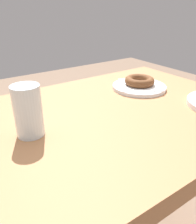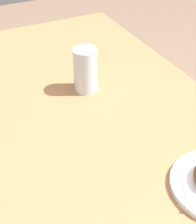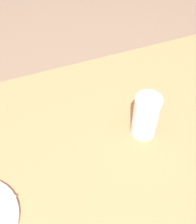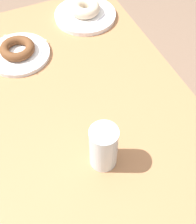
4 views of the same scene
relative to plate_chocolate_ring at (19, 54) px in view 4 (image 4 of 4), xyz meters
name	(u,v)px [view 4 (image 4 of 4)]	position (x,y,z in m)	size (l,w,h in m)	color
ground_plane	(94,220)	(0.36, 0.10, -0.74)	(6.00, 6.00, 0.00)	#7D634F
table	(92,151)	(0.36, 0.10, -0.11)	(1.22, 0.64, 0.74)	#A46E46
plate_chocolate_ring	(19,54)	(0.00, 0.00, 0.00)	(0.20, 0.20, 0.01)	white
napkin_chocolate_ring	(18,52)	(0.00, 0.00, 0.01)	(0.14, 0.14, 0.00)	white
donut_chocolate_ring	(17,48)	(0.00, 0.00, 0.02)	(0.11, 0.11, 0.03)	brown
plate_sugar_ring	(85,15)	(-0.10, 0.27, 0.00)	(0.22, 0.22, 0.02)	white
napkin_sugar_ring	(85,13)	(-0.10, 0.27, 0.01)	(0.12, 0.12, 0.00)	white
donut_sugar_ring	(85,8)	(-0.10, 0.27, 0.03)	(0.11, 0.11, 0.04)	beige
water_glass	(104,147)	(0.45, 0.09, 0.06)	(0.07, 0.07, 0.13)	silver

